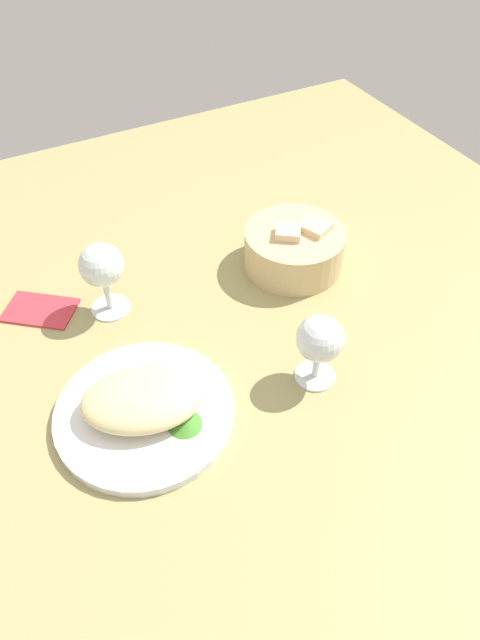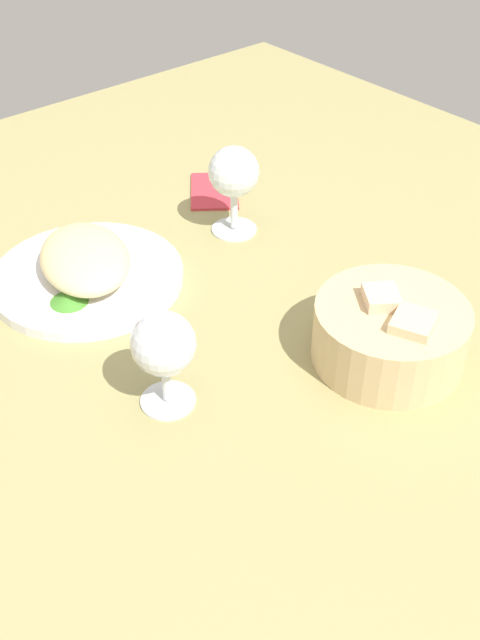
# 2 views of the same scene
# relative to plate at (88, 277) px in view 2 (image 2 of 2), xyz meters

# --- Properties ---
(ground_plane) EXTENTS (1.40, 1.40, 0.02)m
(ground_plane) POSITION_rel_plate_xyz_m (0.17, 0.07, -0.02)
(ground_plane) COLOR tan
(plate) EXTENTS (0.24, 0.24, 0.01)m
(plate) POSITION_rel_plate_xyz_m (0.00, 0.00, 0.00)
(plate) COLOR white
(plate) RESTS_ON ground_plane
(omelette) EXTENTS (0.19, 0.16, 0.04)m
(omelette) POSITION_rel_plate_xyz_m (-0.00, -0.00, 0.03)
(omelette) COLOR beige
(omelette) RESTS_ON plate
(lettuce_garnish) EXTENTS (0.05, 0.05, 0.01)m
(lettuce_garnish) POSITION_rel_plate_xyz_m (0.04, -0.05, 0.01)
(lettuce_garnish) COLOR #448B2D
(lettuce_garnish) RESTS_ON plate
(bread_basket) EXTENTS (0.17, 0.17, 0.08)m
(bread_basket) POSITION_rel_plate_xyz_m (0.34, 0.18, 0.03)
(bread_basket) COLOR #D4B582
(bread_basket) RESTS_ON ground_plane
(wine_glass_near) EXTENTS (0.07, 0.07, 0.11)m
(wine_glass_near) POSITION_rel_plate_xyz_m (0.24, -0.05, 0.07)
(wine_glass_near) COLOR silver
(wine_glass_near) RESTS_ON ground_plane
(wine_glass_far) EXTENTS (0.07, 0.07, 0.13)m
(wine_glass_far) POSITION_rel_plate_xyz_m (0.03, 0.22, 0.08)
(wine_glass_far) COLOR silver
(wine_glass_far) RESTS_ON ground_plane
(folded_napkin) EXTENTS (0.13, 0.12, 0.01)m
(folded_napkin) POSITION_rel_plate_xyz_m (-0.08, 0.27, -0.00)
(folded_napkin) COLOR #CC3440
(folded_napkin) RESTS_ON ground_plane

